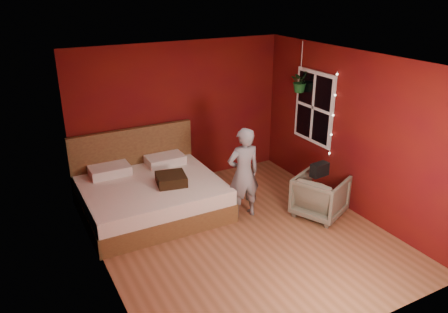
{
  "coord_description": "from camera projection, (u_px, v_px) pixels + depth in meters",
  "views": [
    {
      "loc": [
        -2.91,
        -4.85,
        3.56
      ],
      "look_at": [
        -0.08,
        0.4,
        1.15
      ],
      "focal_mm": 35.0,
      "sensor_mm": 36.0,
      "label": 1
    }
  ],
  "objects": [
    {
      "name": "floor",
      "position": [
        242.0,
        235.0,
        6.57
      ],
      "size": [
        4.5,
        4.5,
        0.0
      ],
      "primitive_type": "plane",
      "color": "brown",
      "rests_on": "ground"
    },
    {
      "name": "room_walls",
      "position": [
        243.0,
        129.0,
        5.94
      ],
      "size": [
        4.04,
        4.54,
        2.62
      ],
      "color": "#62140A",
      "rests_on": "ground"
    },
    {
      "name": "window",
      "position": [
        314.0,
        107.0,
        7.61
      ],
      "size": [
        0.05,
        0.97,
        1.27
      ],
      "color": "white",
      "rests_on": "room_walls"
    },
    {
      "name": "fairy_lights",
      "position": [
        333.0,
        115.0,
        7.17
      ],
      "size": [
        0.04,
        0.04,
        1.45
      ],
      "color": "silver",
      "rests_on": "room_walls"
    },
    {
      "name": "bed",
      "position": [
        150.0,
        193.0,
        7.16
      ],
      "size": [
        2.18,
        1.85,
        1.2
      ],
      "color": "brown",
      "rests_on": "ground"
    },
    {
      "name": "person",
      "position": [
        243.0,
        173.0,
        6.84
      ],
      "size": [
        0.57,
        0.4,
        1.5
      ],
      "primitive_type": "imported",
      "rotation": [
        0.0,
        0.0,
        3.06
      ],
      "color": "gray",
      "rests_on": "ground"
    },
    {
      "name": "armchair",
      "position": [
        320.0,
        196.0,
        7.01
      ],
      "size": [
        1.0,
        0.98,
        0.69
      ],
      "primitive_type": "imported",
      "rotation": [
        0.0,
        0.0,
        2.01
      ],
      "color": "#696853",
      "rests_on": "ground"
    },
    {
      "name": "handbag",
      "position": [
        319.0,
        170.0,
        6.86
      ],
      "size": [
        0.31,
        0.18,
        0.21
      ],
      "primitive_type": "cube",
      "rotation": [
        0.0,
        0.0,
        0.13
      ],
      "color": "black",
      "rests_on": "armchair"
    },
    {
      "name": "throw_pillow",
      "position": [
        171.0,
        179.0,
        6.92
      ],
      "size": [
        0.53,
        0.53,
        0.16
      ],
      "primitive_type": "cube",
      "rotation": [
        0.0,
        0.0,
        -0.2
      ],
      "color": "black",
      "rests_on": "bed"
    },
    {
      "name": "hanging_plant",
      "position": [
        300.0,
        81.0,
        7.68
      ],
      "size": [
        0.37,
        0.32,
        0.89
      ],
      "color": "silver",
      "rests_on": "room_walls"
    }
  ]
}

